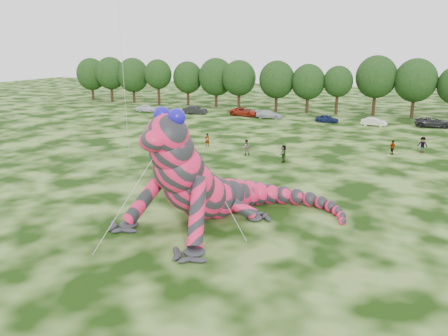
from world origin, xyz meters
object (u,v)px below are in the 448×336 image
(tree_7, at_px, (277,86))
(car_6, at_px, (433,122))
(tree_10, at_px, (376,86))
(spectator_3, at_px, (392,147))
(tree_9, at_px, (338,90))
(tree_2, at_px, (133,80))
(tree_6, at_px, (239,85))
(car_0, at_px, (147,108))
(tree_0, at_px, (92,79))
(tree_3, at_px, (158,82))
(car_1, at_px, (195,110))
(spectator_5, at_px, (284,154))
(tree_5, at_px, (216,83))
(spectator_2, at_px, (422,145))
(car_2, at_px, (245,112))
(car_5, at_px, (374,122))
(car_4, at_px, (327,119))
(tree_1, at_px, (111,80))
(tree_4, at_px, (188,84))
(tree_8, at_px, (308,89))
(spectator_1, at_px, (246,148))
(spectator_0, at_px, (207,140))
(tree_11, at_px, (415,88))
(car_3, at_px, (269,114))
(inflatable_gecko, at_px, (214,161))

(tree_7, bearing_deg, car_6, -15.33)
(tree_10, relative_size, spectator_3, 6.37)
(tree_9, bearing_deg, tree_2, 178.16)
(tree_6, distance_m, car_0, 18.24)
(tree_0, xyz_separation_m, tree_3, (18.84, -2.17, -0.03))
(tree_6, xyz_separation_m, car_1, (-5.33, -8.67, -4.01))
(tree_9, distance_m, spectator_5, 37.24)
(car_6, bearing_deg, tree_0, 78.91)
(tree_7, bearing_deg, tree_9, 2.78)
(car_1, xyz_separation_m, spectator_5, (23.85, -27.75, 0.18))
(tree_5, bearing_deg, spectator_2, -36.47)
(car_2, bearing_deg, spectator_2, -113.99)
(tree_10, bearing_deg, car_5, -85.44)
(tree_6, height_order, spectator_5, tree_6)
(tree_7, bearing_deg, car_5, -27.29)
(tree_6, relative_size, car_4, 2.57)
(tree_7, relative_size, car_2, 1.75)
(tree_1, xyz_separation_m, tree_3, (12.64, -0.98, -0.18))
(tree_4, distance_m, spectator_3, 51.37)
(tree_8, bearing_deg, car_6, -19.77)
(tree_7, height_order, tree_8, tree_7)
(tree_7, xyz_separation_m, spectator_1, (6.39, -35.25, -3.83))
(tree_0, distance_m, car_1, 33.84)
(tree_6, bearing_deg, spectator_0, -76.28)
(tree_1, relative_size, car_4, 2.65)
(tree_6, relative_size, car_1, 2.13)
(tree_3, bearing_deg, car_2, -19.42)
(tree_11, distance_m, car_6, 10.19)
(tree_2, bearing_deg, car_3, -16.79)
(car_0, height_order, car_5, car_0)
(car_3, bearing_deg, spectator_2, -129.16)
(tree_1, xyz_separation_m, tree_9, (49.42, -0.71, -0.57))
(tree_11, bearing_deg, inflatable_gecko, -103.78)
(tree_10, bearing_deg, spectator_5, -99.53)
(tree_3, bearing_deg, car_6, -8.27)
(car_1, bearing_deg, car_5, -97.98)
(tree_5, xyz_separation_m, tree_8, (18.91, -1.45, -0.43))
(tree_6, bearing_deg, tree_9, 2.03)
(tree_10, distance_m, car_2, 23.46)
(tree_9, distance_m, car_2, 17.17)
(tree_5, bearing_deg, spectator_1, -62.22)
(tree_2, distance_m, tree_10, 50.42)
(tree_4, distance_m, tree_9, 30.74)
(inflatable_gecko, bearing_deg, tree_7, 119.91)
(tree_2, xyz_separation_m, car_2, (29.34, -9.47, -4.07))
(tree_0, distance_m, tree_2, 11.55)
(tree_2, xyz_separation_m, tree_3, (7.30, -1.69, -0.10))
(car_0, distance_m, spectator_2, 50.18)
(tree_7, distance_m, tree_10, 17.58)
(car_0, relative_size, car_4, 1.07)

